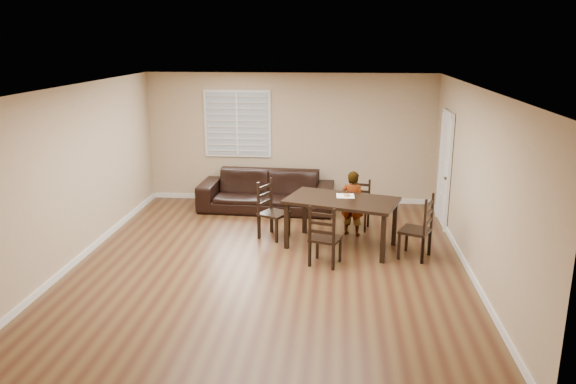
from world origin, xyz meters
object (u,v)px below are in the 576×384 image
object	(u,v)px
child	(352,203)
chair_right	(423,230)
chair_left	(268,211)
chair_far	(323,240)
sofa	(267,191)
dining_table	(342,204)
chair_near	(359,206)
donut	(347,195)

from	to	relation	value
child	chair_right	bearing A→B (deg)	154.70
chair_left	child	xyz separation A→B (m)	(1.46, 0.20, 0.12)
chair_far	child	distance (m)	1.57
sofa	dining_table	bearing A→B (deg)	-50.22
chair_near	child	size ratio (longest dim) A/B	0.78
chair_right	child	distance (m)	1.50
chair_left	dining_table	bearing A→B (deg)	-81.03
child	chair_near	bearing A→B (deg)	-88.11
chair_left	chair_near	bearing A→B (deg)	-40.91
dining_table	child	distance (m)	0.66
dining_table	sofa	size ratio (longest dim) A/B	0.74
chair_left	child	world-z (taller)	child
child	donut	xyz separation A→B (m)	(-0.11, -0.43, 0.27)
chair_near	chair_left	size ratio (longest dim) A/B	0.90
chair_far	chair_right	distance (m)	1.62
chair_left	donut	xyz separation A→B (m)	(1.35, -0.23, 0.40)
chair_left	sofa	world-z (taller)	chair_left
dining_table	chair_far	world-z (taller)	chair_far
dining_table	chair_right	world-z (taller)	chair_right
dining_table	donut	bearing A→B (deg)	83.66
chair_far	sofa	xyz separation A→B (m)	(-1.23, 2.85, -0.05)
chair_near	child	world-z (taller)	child
chair_far	chair_left	distance (m)	1.64
dining_table	chair_left	world-z (taller)	chair_left
chair_left	chair_right	bearing A→B (deg)	-80.87
chair_right	donut	world-z (taller)	chair_right
child	sofa	world-z (taller)	child
chair_far	chair_near	bearing A→B (deg)	-89.91
sofa	chair_right	bearing A→B (deg)	-38.13
dining_table	chair_near	xyz separation A→B (m)	(0.32, 1.06, -0.33)
child	sofa	xyz separation A→B (m)	(-1.69, 1.35, -0.19)
chair_right	sofa	xyz separation A→B (m)	(-2.78, 2.38, -0.08)
chair_right	sofa	world-z (taller)	chair_right
chair_left	child	bearing A→B (deg)	-55.23
chair_near	child	xyz separation A→B (m)	(-0.13, -0.44, 0.17)
chair_left	child	distance (m)	1.48
dining_table	donut	distance (m)	0.23
dining_table	child	world-z (taller)	child
chair_far	chair_right	world-z (taller)	chair_right
chair_right	chair_near	bearing A→B (deg)	-123.32
dining_table	sofa	world-z (taller)	dining_table
chair_near	chair_right	xyz separation A→B (m)	(0.96, -1.47, 0.06)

